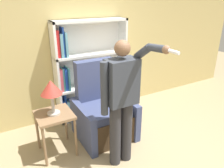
% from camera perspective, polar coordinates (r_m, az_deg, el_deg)
% --- Properties ---
extents(wall_back, '(8.00, 0.06, 2.80)m').
position_cam_1_polar(wall_back, '(3.99, -8.88, 10.88)').
color(wall_back, tan).
rests_on(wall_back, ground_plane).
extents(bookcase, '(1.35, 0.28, 1.79)m').
position_cam_1_polar(bookcase, '(4.00, -7.01, 3.24)').
color(bookcase, white).
rests_on(bookcase, ground_plane).
extents(armchair, '(0.85, 0.83, 1.22)m').
position_cam_1_polar(armchair, '(3.57, -2.48, -7.78)').
color(armchair, '#4C3823').
rests_on(armchair, ground_plane).
extents(person_standing, '(0.54, 0.78, 1.70)m').
position_cam_1_polar(person_standing, '(2.73, 2.57, -3.93)').
color(person_standing, '#2D2D33').
rests_on(person_standing, ground_plane).
extents(side_table, '(0.49, 0.49, 0.64)m').
position_cam_1_polar(side_table, '(3.20, -14.76, -9.12)').
color(side_table, '#846647').
rests_on(side_table, ground_plane).
extents(table_lamp, '(0.29, 0.29, 0.49)m').
position_cam_1_polar(table_lamp, '(2.99, -15.63, -1.26)').
color(table_lamp, '#B7B2A8').
rests_on(table_lamp, side_table).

